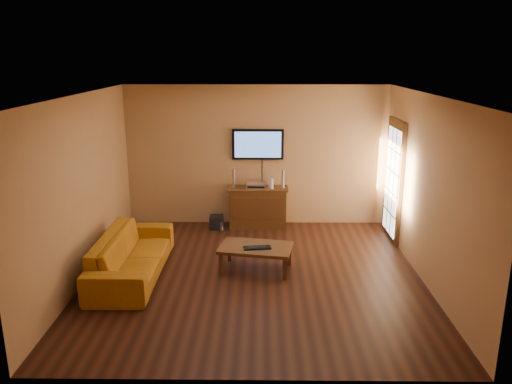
{
  "coord_description": "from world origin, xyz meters",
  "views": [
    {
      "loc": [
        0.11,
        -6.94,
        3.25
      ],
      "look_at": [
        0.02,
        0.8,
        1.1
      ],
      "focal_mm": 35.0,
      "sensor_mm": 36.0,
      "label": 1
    }
  ],
  "objects_px": {
    "sofa": "(132,248)",
    "speaker_right": "(283,180)",
    "coffee_table": "(256,249)",
    "game_console": "(271,183)",
    "keyboard": "(257,248)",
    "av_receiver": "(256,185)",
    "media_console": "(258,207)",
    "television": "(258,144)",
    "speaker_left": "(234,179)",
    "subwoofer": "(217,222)",
    "bottle": "(222,227)"
  },
  "relations": [
    {
      "from": "coffee_table",
      "to": "game_console",
      "type": "xyz_separation_m",
      "value": [
        0.27,
        2.01,
        0.53
      ]
    },
    {
      "from": "television",
      "to": "subwoofer",
      "type": "relative_size",
      "value": 3.85
    },
    {
      "from": "sofa",
      "to": "speaker_right",
      "type": "xyz_separation_m",
      "value": [
        2.36,
        2.26,
        0.5
      ]
    },
    {
      "from": "television",
      "to": "coffee_table",
      "type": "height_order",
      "value": "television"
    },
    {
      "from": "sofa",
      "to": "speaker_right",
      "type": "relative_size",
      "value": 6.6
    },
    {
      "from": "subwoofer",
      "to": "sofa",
      "type": "bearing_deg",
      "value": -117.66
    },
    {
      "from": "subwoofer",
      "to": "speaker_left",
      "type": "bearing_deg",
      "value": 24.59
    },
    {
      "from": "coffee_table",
      "to": "game_console",
      "type": "relative_size",
      "value": 6.07
    },
    {
      "from": "television",
      "to": "subwoofer",
      "type": "bearing_deg",
      "value": -157.65
    },
    {
      "from": "coffee_table",
      "to": "subwoofer",
      "type": "distance_m",
      "value": 2.06
    },
    {
      "from": "speaker_right",
      "to": "television",
      "type": "bearing_deg",
      "value": 161.0
    },
    {
      "from": "subwoofer",
      "to": "bottle",
      "type": "distance_m",
      "value": 0.23
    },
    {
      "from": "av_receiver",
      "to": "subwoofer",
      "type": "bearing_deg",
      "value": -166.85
    },
    {
      "from": "media_console",
      "to": "av_receiver",
      "type": "distance_m",
      "value": 0.43
    },
    {
      "from": "speaker_left",
      "to": "speaker_right",
      "type": "xyz_separation_m",
      "value": [
        0.94,
        0.01,
        -0.01
      ]
    },
    {
      "from": "media_console",
      "to": "keyboard",
      "type": "xyz_separation_m",
      "value": [
        0.01,
        -2.12,
        0.01
      ]
    },
    {
      "from": "speaker_right",
      "to": "av_receiver",
      "type": "height_order",
      "value": "speaker_right"
    },
    {
      "from": "game_console",
      "to": "bottle",
      "type": "xyz_separation_m",
      "value": [
        -0.93,
        -0.31,
        -0.78
      ]
    },
    {
      "from": "speaker_left",
      "to": "av_receiver",
      "type": "xyz_separation_m",
      "value": [
        0.43,
        -0.01,
        -0.12
      ]
    },
    {
      "from": "subwoofer",
      "to": "bottle",
      "type": "height_order",
      "value": "subwoofer"
    },
    {
      "from": "speaker_right",
      "to": "game_console",
      "type": "relative_size",
      "value": 1.72
    },
    {
      "from": "game_console",
      "to": "television",
      "type": "bearing_deg",
      "value": 116.82
    },
    {
      "from": "sofa",
      "to": "subwoofer",
      "type": "xyz_separation_m",
      "value": [
        1.09,
        2.1,
        -0.31
      ]
    },
    {
      "from": "coffee_table",
      "to": "speaker_right",
      "type": "distance_m",
      "value": 2.2
    },
    {
      "from": "media_console",
      "to": "subwoofer",
      "type": "distance_m",
      "value": 0.84
    },
    {
      "from": "av_receiver",
      "to": "keyboard",
      "type": "height_order",
      "value": "av_receiver"
    },
    {
      "from": "speaker_right",
      "to": "keyboard",
      "type": "xyz_separation_m",
      "value": [
        -0.47,
        -2.14,
        -0.53
      ]
    },
    {
      "from": "speaker_left",
      "to": "subwoofer",
      "type": "xyz_separation_m",
      "value": [
        -0.33,
        -0.15,
        -0.81
      ]
    },
    {
      "from": "media_console",
      "to": "television",
      "type": "height_order",
      "value": "television"
    },
    {
      "from": "media_console",
      "to": "bottle",
      "type": "distance_m",
      "value": 0.82
    },
    {
      "from": "media_console",
      "to": "sofa",
      "type": "height_order",
      "value": "sofa"
    },
    {
      "from": "coffee_table",
      "to": "speaker_right",
      "type": "relative_size",
      "value": 3.53
    },
    {
      "from": "subwoofer",
      "to": "keyboard",
      "type": "bearing_deg",
      "value": -68.2
    },
    {
      "from": "bottle",
      "to": "coffee_table",
      "type": "bearing_deg",
      "value": -68.58
    },
    {
      "from": "subwoofer",
      "to": "television",
      "type": "bearing_deg",
      "value": 22.14
    },
    {
      "from": "game_console",
      "to": "media_console",
      "type": "bearing_deg",
      "value": 149.56
    },
    {
      "from": "av_receiver",
      "to": "subwoofer",
      "type": "height_order",
      "value": "av_receiver"
    },
    {
      "from": "speaker_left",
      "to": "keyboard",
      "type": "xyz_separation_m",
      "value": [
        0.47,
        -2.13,
        -0.54
      ]
    },
    {
      "from": "coffee_table",
      "to": "av_receiver",
      "type": "relative_size",
      "value": 3.21
    },
    {
      "from": "coffee_table",
      "to": "keyboard",
      "type": "height_order",
      "value": "keyboard"
    },
    {
      "from": "speaker_right",
      "to": "speaker_left",
      "type": "bearing_deg",
      "value": -179.51
    },
    {
      "from": "game_console",
      "to": "keyboard",
      "type": "xyz_separation_m",
      "value": [
        -0.24,
        -2.09,
        -0.48
      ]
    },
    {
      "from": "coffee_table",
      "to": "sofa",
      "type": "distance_m",
      "value": 1.88
    },
    {
      "from": "av_receiver",
      "to": "subwoofer",
      "type": "distance_m",
      "value": 1.04
    },
    {
      "from": "speaker_left",
      "to": "game_console",
      "type": "relative_size",
      "value": 1.8
    },
    {
      "from": "television",
      "to": "av_receiver",
      "type": "relative_size",
      "value": 2.64
    },
    {
      "from": "speaker_right",
      "to": "game_console",
      "type": "bearing_deg",
      "value": -168.07
    },
    {
      "from": "television",
      "to": "keyboard",
      "type": "relative_size",
      "value": 2.27
    },
    {
      "from": "av_receiver",
      "to": "bottle",
      "type": "xyz_separation_m",
      "value": [
        -0.65,
        -0.35,
        -0.73
      ]
    },
    {
      "from": "coffee_table",
      "to": "keyboard",
      "type": "xyz_separation_m",
      "value": [
        0.02,
        -0.08,
        0.06
      ]
    }
  ]
}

